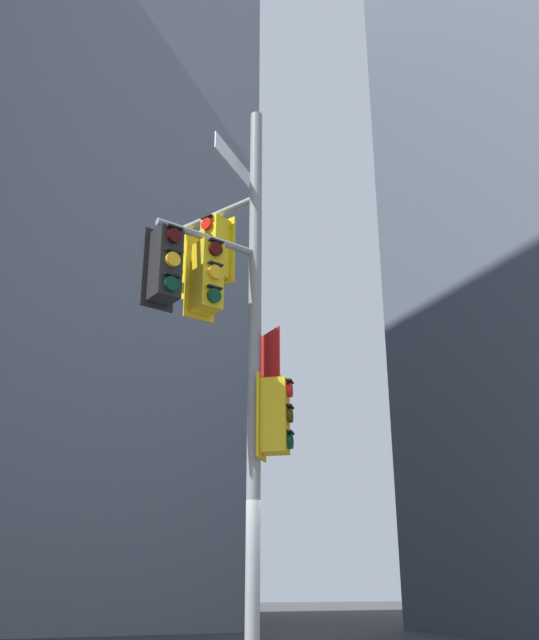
% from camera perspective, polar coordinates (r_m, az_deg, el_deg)
% --- Properties ---
extents(building_mid_block, '(17.54, 17.54, 30.62)m').
position_cam_1_polar(building_mid_block, '(35.56, -19.79, 3.23)').
color(building_mid_block, slate).
rests_on(building_mid_block, ground).
extents(signal_pole_assembly, '(2.21, 2.79, 8.53)m').
position_cam_1_polar(signal_pole_assembly, '(10.16, -4.54, 0.86)').
color(signal_pole_assembly, gray).
rests_on(signal_pole_assembly, ground).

